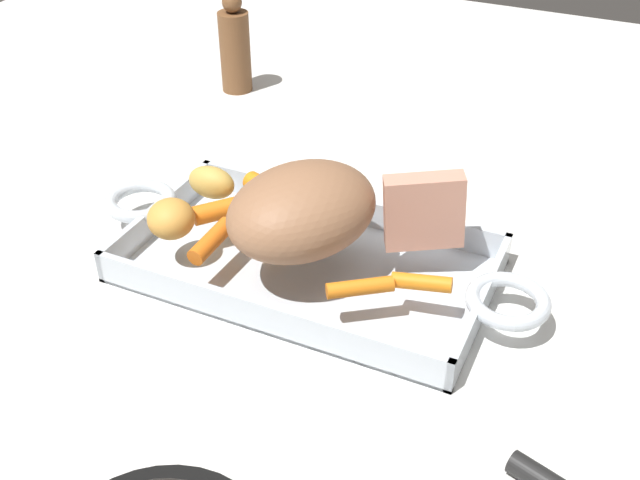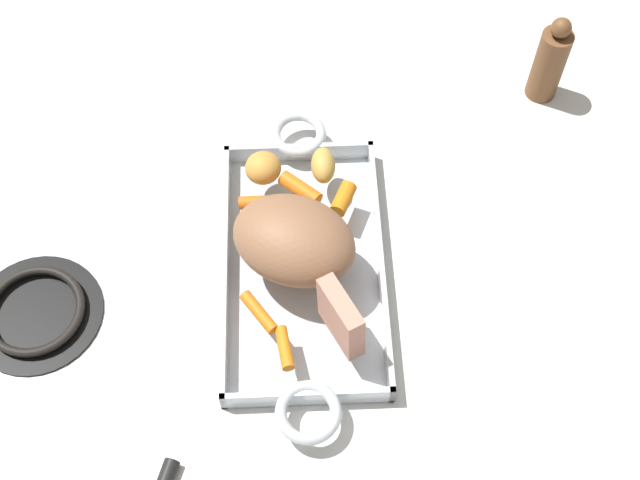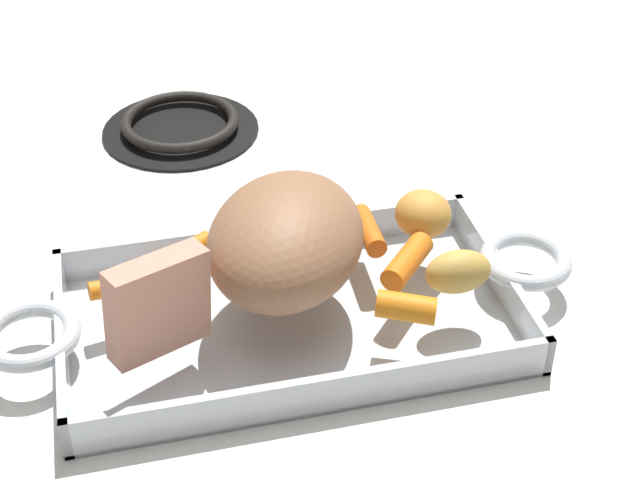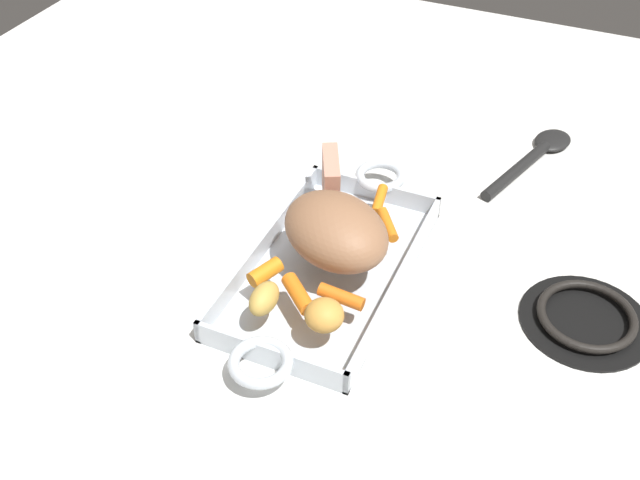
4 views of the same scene
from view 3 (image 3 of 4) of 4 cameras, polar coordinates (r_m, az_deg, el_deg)
name	(u,v)px [view 3 (image 3 of 4)]	position (r m, az deg, el deg)	size (l,w,h in m)	color
ground_plane	(290,326)	(0.79, -1.75, -5.06)	(1.82, 1.82, 0.00)	white
roasting_dish	(290,314)	(0.78, -1.77, -4.39)	(0.48, 0.20, 0.04)	silver
pork_roast	(289,239)	(0.75, -1.86, 0.05)	(0.15, 0.12, 0.08)	#956647
roast_slice_outer	(158,305)	(0.70, -9.49, -3.77)	(0.02, 0.08, 0.08)	tan
baby_carrot_northwest	(406,259)	(0.78, 5.07, -1.13)	(0.02, 0.02, 0.06)	orange
baby_carrot_southeast	(406,307)	(0.73, 5.09, -3.96)	(0.02, 0.02, 0.04)	orange
baby_carrot_long	(368,230)	(0.81, 2.85, 0.57)	(0.02, 0.02, 0.06)	orange
baby_carrot_short	(181,255)	(0.79, -8.18, -0.86)	(0.01, 0.01, 0.06)	orange
baby_carrot_southwest	(124,286)	(0.77, -11.43, -2.64)	(0.01, 0.01, 0.05)	orange
potato_corner	(423,214)	(0.82, 6.08, 1.53)	(0.05, 0.05, 0.04)	gold
potato_golden_large	(458,272)	(0.76, 8.11, -1.86)	(0.05, 0.03, 0.04)	gold
stove_burner_rear	(180,125)	(1.05, -8.20, 6.69)	(0.17, 0.17, 0.02)	black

